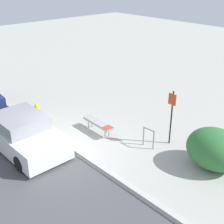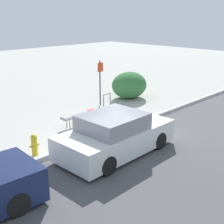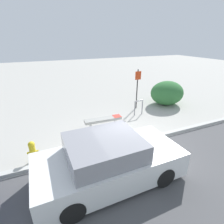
# 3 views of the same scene
# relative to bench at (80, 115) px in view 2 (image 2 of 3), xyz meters

# --- Properties ---
(ground_plane) EXTENTS (60.00, 60.00, 0.00)m
(ground_plane) POSITION_rel_bench_xyz_m (0.50, -1.72, -0.44)
(ground_plane) COLOR #ADAAA3
(curb) EXTENTS (60.00, 0.20, 0.13)m
(curb) POSITION_rel_bench_xyz_m (0.50, -1.72, -0.37)
(curb) COLOR #B7B7B2
(curb) RESTS_ON ground_plane
(bench) EXTENTS (1.74, 0.44, 0.51)m
(bench) POSITION_rel_bench_xyz_m (0.00, 0.00, 0.00)
(bench) COLOR gray
(bench) RESTS_ON ground_plane
(bike_rack) EXTENTS (0.55, 0.09, 0.83)m
(bike_rack) POSITION_rel_bench_xyz_m (2.31, 0.70, 0.06)
(bike_rack) COLOR gray
(bike_rack) RESTS_ON ground_plane
(sign_post) EXTENTS (0.36, 0.08, 2.30)m
(sign_post) POSITION_rel_bench_xyz_m (2.69, 1.56, 0.94)
(sign_post) COLOR black
(sign_post) RESTS_ON ground_plane
(fire_hydrant) EXTENTS (0.36, 0.22, 0.77)m
(fire_hydrant) POSITION_rel_bench_xyz_m (-3.03, -1.28, -0.03)
(fire_hydrant) COLOR gold
(fire_hydrant) RESTS_ON ground_plane
(shrub_hedge) EXTENTS (2.09, 1.79, 1.47)m
(shrub_hedge) POSITION_rel_bench_xyz_m (4.79, 1.42, 0.30)
(shrub_hedge) COLOR #337038
(shrub_hedge) RESTS_ON ground_plane
(parked_car_near) EXTENTS (4.20, 1.97, 1.41)m
(parked_car_near) POSITION_rel_bench_xyz_m (-1.00, -3.06, 0.21)
(parked_car_near) COLOR black
(parked_car_near) RESTS_ON ground_plane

